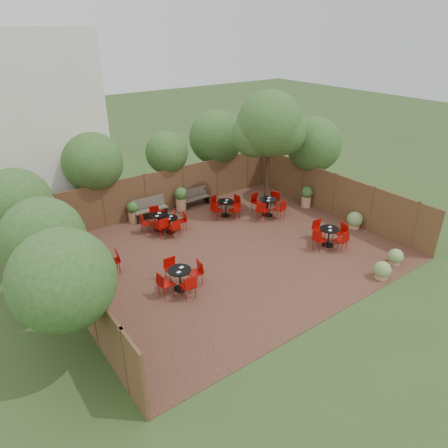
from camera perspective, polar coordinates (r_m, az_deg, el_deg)
ground at (r=16.04m, az=0.71°, el=-3.96°), size 80.00×80.00×0.00m
courtyard_paving at (r=16.04m, az=0.71°, el=-3.93°), size 12.00×10.00×0.02m
fence_back at (r=19.44m, az=-8.16°, el=4.67°), size 12.00×0.08×2.00m
fence_left at (r=13.35m, az=-20.58°, el=-7.66°), size 0.08×10.00×2.00m
fence_right at (r=19.44m, az=15.08°, el=4.01°), size 0.08×10.00×2.00m
neighbour_building at (r=19.88m, az=-24.80°, el=12.11°), size 5.00×4.00×8.00m
overhang_foliage at (r=16.59m, az=-8.32°, el=7.29°), size 15.87×10.93×2.79m
courtyard_tree at (r=18.27m, az=6.36°, el=13.24°), size 2.94×2.87×5.58m
park_bench_left at (r=18.88m, az=-10.35°, el=2.25°), size 1.59×0.56×0.97m
park_bench_right at (r=19.96m, az=-4.08°, el=3.81°), size 1.41×0.46×0.87m
bistro_tables at (r=16.68m, az=-1.56°, el=-0.91°), size 9.82×6.79×0.94m
planters at (r=18.57m, az=-5.96°, el=2.33°), size 11.84×3.94×1.13m
low_shrubs at (r=17.04m, az=19.96°, el=-2.44°), size 3.10×3.72×0.73m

